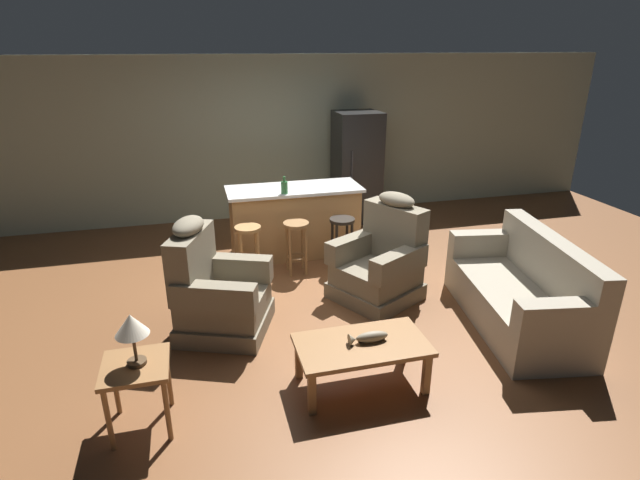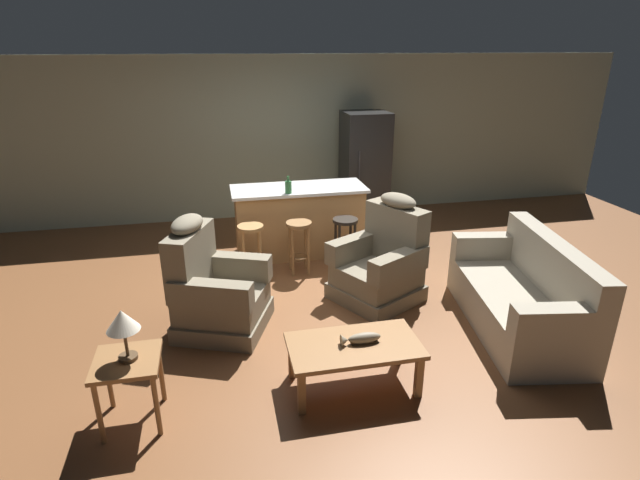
{
  "view_description": "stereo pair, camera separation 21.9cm",
  "coord_description": "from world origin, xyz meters",
  "px_view_note": "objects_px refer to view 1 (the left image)",
  "views": [
    {
      "loc": [
        -1.29,
        -4.99,
        2.74
      ],
      "look_at": [
        -0.02,
        -0.1,
        0.75
      ],
      "focal_mm": 28.0,
      "sensor_mm": 36.0,
      "label": 1
    },
    {
      "loc": [
        -1.08,
        -5.04,
        2.74
      ],
      "look_at": [
        -0.02,
        -0.1,
        0.75
      ],
      "focal_mm": 28.0,
      "sensor_mm": 36.0,
      "label": 2
    }
  ],
  "objects_px": {
    "bar_stool_right": "(342,234)",
    "refrigerator": "(357,167)",
    "bottle_tall_green": "(284,187)",
    "end_table": "(137,375)",
    "kitchen_island": "(295,221)",
    "coffee_table": "(362,349)",
    "fish_figurine": "(368,337)",
    "recliner_near_lamp": "(216,292)",
    "bar_stool_left": "(248,243)",
    "couch": "(522,293)",
    "table_lamp": "(131,327)",
    "recliner_near_island": "(381,262)",
    "bar_stool_middle": "(296,238)"
  },
  "relations": [
    {
      "from": "table_lamp",
      "to": "bottle_tall_green",
      "type": "bearing_deg",
      "value": 59.58
    },
    {
      "from": "couch",
      "to": "coffee_table",
      "type": "bearing_deg",
      "value": 26.22
    },
    {
      "from": "refrigerator",
      "to": "end_table",
      "type": "bearing_deg",
      "value": -126.3
    },
    {
      "from": "recliner_near_lamp",
      "to": "bar_stool_middle",
      "type": "distance_m",
      "value": 1.56
    },
    {
      "from": "recliner_near_lamp",
      "to": "bar_stool_middle",
      "type": "height_order",
      "value": "recliner_near_lamp"
    },
    {
      "from": "fish_figurine",
      "to": "couch",
      "type": "distance_m",
      "value": 1.98
    },
    {
      "from": "end_table",
      "to": "bottle_tall_green",
      "type": "height_order",
      "value": "bottle_tall_green"
    },
    {
      "from": "end_table",
      "to": "bar_stool_left",
      "type": "distance_m",
      "value": 2.66
    },
    {
      "from": "bar_stool_right",
      "to": "refrigerator",
      "type": "relative_size",
      "value": 0.39
    },
    {
      "from": "recliner_near_lamp",
      "to": "bar_stool_left",
      "type": "relative_size",
      "value": 1.76
    },
    {
      "from": "recliner_near_island",
      "to": "bar_stool_middle",
      "type": "xyz_separation_m",
      "value": [
        -0.8,
        0.86,
        0.05
      ]
    },
    {
      "from": "kitchen_island",
      "to": "bar_stool_middle",
      "type": "relative_size",
      "value": 2.65
    },
    {
      "from": "bar_stool_right",
      "to": "bottle_tall_green",
      "type": "xyz_separation_m",
      "value": [
        -0.66,
        0.38,
        0.56
      ]
    },
    {
      "from": "recliner_near_island",
      "to": "refrigerator",
      "type": "relative_size",
      "value": 0.68
    },
    {
      "from": "bar_stool_right",
      "to": "fish_figurine",
      "type": "bearing_deg",
      "value": -101.73
    },
    {
      "from": "fish_figurine",
      "to": "bar_stool_right",
      "type": "relative_size",
      "value": 0.5
    },
    {
      "from": "coffee_table",
      "to": "refrigerator",
      "type": "relative_size",
      "value": 0.62
    },
    {
      "from": "fish_figurine",
      "to": "recliner_near_lamp",
      "type": "xyz_separation_m",
      "value": [
        -1.17,
        1.22,
        -0.04
      ]
    },
    {
      "from": "coffee_table",
      "to": "end_table",
      "type": "bearing_deg",
      "value": -178.41
    },
    {
      "from": "table_lamp",
      "to": "bottle_tall_green",
      "type": "distance_m",
      "value": 3.24
    },
    {
      "from": "bottle_tall_green",
      "to": "bar_stool_middle",
      "type": "bearing_deg",
      "value": -80.5
    },
    {
      "from": "refrigerator",
      "to": "fish_figurine",
      "type": "bearing_deg",
      "value": -107.1
    },
    {
      "from": "refrigerator",
      "to": "table_lamp",
      "type": "bearing_deg",
      "value": -126.17
    },
    {
      "from": "coffee_table",
      "to": "recliner_near_island",
      "type": "bearing_deg",
      "value": 63.49
    },
    {
      "from": "end_table",
      "to": "kitchen_island",
      "type": "xyz_separation_m",
      "value": [
        1.83,
        3.04,
        0.02
      ]
    },
    {
      "from": "coffee_table",
      "to": "bar_stool_right",
      "type": "bearing_deg",
      "value": 77.03
    },
    {
      "from": "recliner_near_lamp",
      "to": "bar_stool_right",
      "type": "relative_size",
      "value": 1.76
    },
    {
      "from": "coffee_table",
      "to": "recliner_near_lamp",
      "type": "height_order",
      "value": "recliner_near_lamp"
    },
    {
      "from": "recliner_near_lamp",
      "to": "bottle_tall_green",
      "type": "xyz_separation_m",
      "value": [
        1.0,
        1.52,
        0.61
      ]
    },
    {
      "from": "fish_figurine",
      "to": "bottle_tall_green",
      "type": "distance_m",
      "value": 2.81
    },
    {
      "from": "recliner_near_lamp",
      "to": "recliner_near_island",
      "type": "xyz_separation_m",
      "value": [
        1.87,
        0.28,
        0.0
      ]
    },
    {
      "from": "bar_stool_left",
      "to": "kitchen_island",
      "type": "bearing_deg",
      "value": 41.59
    },
    {
      "from": "coffee_table",
      "to": "bar_stool_middle",
      "type": "bearing_deg",
      "value": 91.33
    },
    {
      "from": "recliner_near_island",
      "to": "bottle_tall_green",
      "type": "xyz_separation_m",
      "value": [
        -0.87,
        1.24,
        0.61
      ]
    },
    {
      "from": "couch",
      "to": "recliner_near_lamp",
      "type": "xyz_separation_m",
      "value": [
        -3.06,
        0.65,
        0.08
      ]
    },
    {
      "from": "recliner_near_island",
      "to": "bottle_tall_green",
      "type": "bearing_deg",
      "value": -83.9
    },
    {
      "from": "table_lamp",
      "to": "recliner_near_lamp",
      "type": "bearing_deg",
      "value": 63.4
    },
    {
      "from": "table_lamp",
      "to": "bar_stool_right",
      "type": "bearing_deg",
      "value": 46.32
    },
    {
      "from": "table_lamp",
      "to": "refrigerator",
      "type": "relative_size",
      "value": 0.23
    },
    {
      "from": "refrigerator",
      "to": "bottle_tall_green",
      "type": "bearing_deg",
      "value": -135.24
    },
    {
      "from": "recliner_near_island",
      "to": "bar_stool_right",
      "type": "distance_m",
      "value": 0.89
    },
    {
      "from": "end_table",
      "to": "bar_stool_left",
      "type": "relative_size",
      "value": 0.82
    },
    {
      "from": "table_lamp",
      "to": "bottle_tall_green",
      "type": "xyz_separation_m",
      "value": [
        1.64,
        2.79,
        0.17
      ]
    },
    {
      "from": "recliner_near_lamp",
      "to": "refrigerator",
      "type": "distance_m",
      "value": 3.89
    },
    {
      "from": "couch",
      "to": "refrigerator",
      "type": "relative_size",
      "value": 1.15
    },
    {
      "from": "refrigerator",
      "to": "bar_stool_right",
      "type": "bearing_deg",
      "value": -113.58
    },
    {
      "from": "coffee_table",
      "to": "recliner_near_lamp",
      "type": "relative_size",
      "value": 0.92
    },
    {
      "from": "kitchen_island",
      "to": "coffee_table",
      "type": "bearing_deg",
      "value": -91.09
    },
    {
      "from": "end_table",
      "to": "table_lamp",
      "type": "relative_size",
      "value": 1.37
    },
    {
      "from": "bar_stool_left",
      "to": "couch",
      "type": "bearing_deg",
      "value": -34.62
    }
  ]
}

